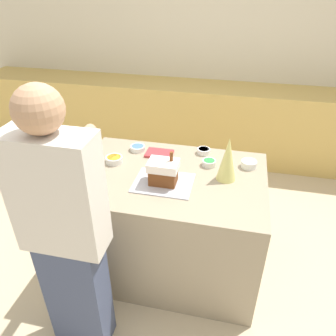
{
  "coord_description": "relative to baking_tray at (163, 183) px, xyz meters",
  "views": [
    {
      "loc": [
        0.44,
        -1.98,
        2.19
      ],
      "look_at": [
        -0.01,
        0.0,
        0.95
      ],
      "focal_mm": 35.0,
      "sensor_mm": 36.0,
      "label": 1
    }
  ],
  "objects": [
    {
      "name": "ground_plane",
      "position": [
        0.02,
        0.11,
        -0.89
      ],
      "size": [
        12.0,
        12.0,
        0.0
      ],
      "primitive_type": "plane",
      "color": "#C6B28E"
    },
    {
      "name": "wall_back",
      "position": [
        0.02,
        2.43,
        0.41
      ],
      "size": [
        8.0,
        0.05,
        2.6
      ],
      "color": "beige",
      "rests_on": "ground_plane"
    },
    {
      "name": "back_cabinet_block",
      "position": [
        0.02,
        2.11,
        -0.42
      ],
      "size": [
        6.0,
        0.6,
        0.95
      ],
      "color": "tan",
      "rests_on": "ground_plane"
    },
    {
      "name": "kitchen_island",
      "position": [
        0.02,
        0.11,
        -0.45
      ],
      "size": [
        1.42,
        0.98,
        0.89
      ],
      "color": "gray",
      "rests_on": "ground_plane"
    },
    {
      "name": "baking_tray",
      "position": [
        0.0,
        0.0,
        0.0
      ],
      "size": [
        0.41,
        0.33,
        0.01
      ],
      "color": "#B2B2BC",
      "rests_on": "kitchen_island"
    },
    {
      "name": "gingerbread_house",
      "position": [
        0.0,
        0.0,
        0.09
      ],
      "size": [
        0.21,
        0.16,
        0.24
      ],
      "color": "brown",
      "rests_on": "baking_tray"
    },
    {
      "name": "decorative_tree",
      "position": [
        0.43,
        0.16,
        0.16
      ],
      "size": [
        0.14,
        0.14,
        0.33
      ],
      "color": "#DBD675",
      "rests_on": "kitchen_island"
    },
    {
      "name": "candy_bowl_far_left",
      "position": [
        -0.32,
        0.43,
        0.02
      ],
      "size": [
        0.12,
        0.12,
        0.04
      ],
      "color": "white",
      "rests_on": "kitchen_island"
    },
    {
      "name": "candy_bowl_beside_tree",
      "position": [
        0.29,
        0.31,
        0.02
      ],
      "size": [
        0.11,
        0.11,
        0.05
      ],
      "color": "silver",
      "rests_on": "kitchen_island"
    },
    {
      "name": "candy_bowl_near_tray_right",
      "position": [
        0.22,
        0.5,
        0.02
      ],
      "size": [
        0.11,
        0.11,
        0.04
      ],
      "color": "white",
      "rests_on": "kitchen_island"
    },
    {
      "name": "candy_bowl_near_tray_left",
      "position": [
        0.59,
        0.36,
        0.03
      ],
      "size": [
        0.12,
        0.12,
        0.05
      ],
      "color": "white",
      "rests_on": "kitchen_island"
    },
    {
      "name": "candy_bowl_behind_tray",
      "position": [
        -0.44,
        0.2,
        0.02
      ],
      "size": [
        0.13,
        0.13,
        0.05
      ],
      "color": "silver",
      "rests_on": "kitchen_island"
    },
    {
      "name": "cookbook",
      "position": [
        -0.13,
        0.4,
        0.01
      ],
      "size": [
        0.22,
        0.15,
        0.02
      ],
      "color": "#B23338",
      "rests_on": "kitchen_island"
    },
    {
      "name": "person",
      "position": [
        -0.4,
        -0.67,
        0.03
      ],
      "size": [
        0.47,
        0.58,
        1.78
      ],
      "color": "#424C6B",
      "rests_on": "ground_plane"
    }
  ]
}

